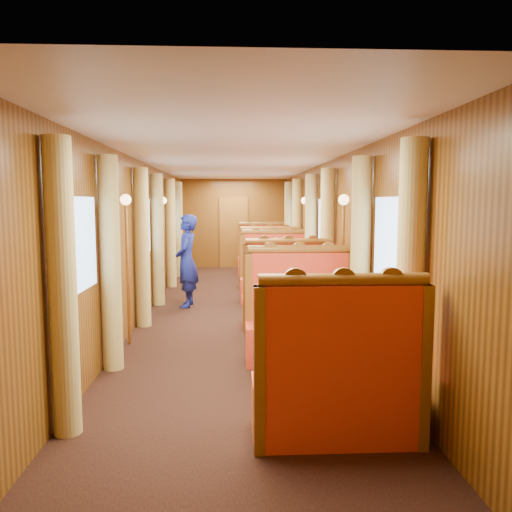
{
  "coord_description": "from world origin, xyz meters",
  "views": [
    {
      "loc": [
        -0.06,
        -8.19,
        1.85
      ],
      "look_at": [
        0.3,
        -0.81,
        1.05
      ],
      "focal_mm": 35.0,
      "sensor_mm": 36.0,
      "label": 1
    }
  ],
  "objects": [
    {
      "name": "sconce_left_fore",
      "position": [
        -1.4,
        -1.75,
        1.38
      ],
      "size": [
        0.14,
        0.14,
        1.95
      ],
      "color": "#BF8C3F",
      "rests_on": "floor"
    },
    {
      "name": "window_left_mid",
      "position": [
        -1.49,
        0.0,
        1.45
      ],
      "size": [
        0.01,
        1.2,
        0.9
      ],
      "primitive_type": null,
      "rotation": [
        1.57,
        0.0,
        1.57
      ],
      "color": "#88ADDC",
      "rests_on": "wall_left"
    },
    {
      "name": "curtain_right_near_a",
      "position": [
        1.38,
        -4.28,
        1.18
      ],
      "size": [
        0.22,
        0.22,
        2.35
      ],
      "primitive_type": "cylinder",
      "color": "#D8C36E",
      "rests_on": "floor"
    },
    {
      "name": "curtain_left_near_b",
      "position": [
        -1.38,
        -2.72,
        1.18
      ],
      "size": [
        0.22,
        0.22,
        2.35
      ],
      "primitive_type": "cylinder",
      "color": "#D8C36E",
      "rests_on": "floor"
    },
    {
      "name": "banquette_far_fwd",
      "position": [
        0.75,
        2.49,
        0.42
      ],
      "size": [
        1.3,
        0.55,
        1.34
      ],
      "color": "red",
      "rests_on": "floor"
    },
    {
      "name": "rose_vase_mid",
      "position": [
        0.73,
        0.04,
        0.93
      ],
      "size": [
        0.06,
        0.06,
        0.36
      ],
      "rotation": [
        0.0,
        0.0,
        0.2
      ],
      "color": "silver",
      "rests_on": "table_mid"
    },
    {
      "name": "sconce_left_aft",
      "position": [
        -1.4,
        1.75,
        1.38
      ],
      "size": [
        0.14,
        0.14,
        1.95
      ],
      "color": "#BF8C3F",
      "rests_on": "floor"
    },
    {
      "name": "ceiling",
      "position": [
        0.0,
        0.0,
        2.5
      ],
      "size": [
        3.0,
        12.0,
        0.01
      ],
      "primitive_type": null,
      "rotation": [
        3.14,
        0.0,
        0.0
      ],
      "color": "silver",
      "rests_on": "wall_left"
    },
    {
      "name": "window_left_far",
      "position": [
        -1.49,
        3.5,
        1.45
      ],
      "size": [
        0.01,
        1.2,
        0.9
      ],
      "primitive_type": null,
      "rotation": [
        1.57,
        0.0,
        1.57
      ],
      "color": "#88ADDC",
      "rests_on": "wall_left"
    },
    {
      "name": "table_near",
      "position": [
        0.75,
        -3.5,
        0.38
      ],
      "size": [
        1.05,
        0.72,
        0.75
      ],
      "primitive_type": "cube",
      "color": "white",
      "rests_on": "floor"
    },
    {
      "name": "banquette_mid_aft",
      "position": [
        0.75,
        1.01,
        0.42
      ],
      "size": [
        1.3,
        0.55,
        1.34
      ],
      "color": "red",
      "rests_on": "floor"
    },
    {
      "name": "cup_inboard",
      "position": [
        0.35,
        -3.39,
        0.86
      ],
      "size": [
        0.08,
        0.08,
        0.26
      ],
      "rotation": [
        0.0,
        0.0,
        -0.41
      ],
      "color": "white",
      "rests_on": "table_near"
    },
    {
      "name": "curtain_right_mid_b",
      "position": [
        1.38,
        0.78,
        1.18
      ],
      "size": [
        0.22,
        0.22,
        2.35
      ],
      "primitive_type": "cylinder",
      "color": "#D8C36E",
      "rests_on": "floor"
    },
    {
      "name": "doorway_far",
      "position": [
        0.0,
        5.97,
        1.0
      ],
      "size": [
        0.8,
        0.04,
        2.0
      ],
      "primitive_type": "cube",
      "color": "brown",
      "rests_on": "floor"
    },
    {
      "name": "wall_left",
      "position": [
        -1.5,
        0.0,
        1.25
      ],
      "size": [
        0.01,
        12.0,
        2.5
      ],
      "primitive_type": null,
      "rotation": [
        1.57,
        0.0,
        1.57
      ],
      "color": "brown",
      "rests_on": "floor"
    },
    {
      "name": "banquette_far_aft",
      "position": [
        0.75,
        4.51,
        0.42
      ],
      "size": [
        1.3,
        0.55,
        1.34
      ],
      "color": "red",
      "rests_on": "floor"
    },
    {
      "name": "wall_right",
      "position": [
        1.5,
        0.0,
        1.25
      ],
      "size": [
        0.01,
        12.0,
        2.5
      ],
      "primitive_type": null,
      "rotation": [
        1.57,
        0.0,
        -1.57
      ],
      "color": "brown",
      "rests_on": "floor"
    },
    {
      "name": "window_left_near",
      "position": [
        -1.49,
        -3.5,
        1.45
      ],
      "size": [
        0.01,
        1.2,
        0.9
      ],
      "primitive_type": null,
      "rotation": [
        1.57,
        0.0,
        1.57
      ],
      "color": "#88ADDC",
      "rests_on": "wall_left"
    },
    {
      "name": "window_right_mid",
      "position": [
        1.49,
        0.0,
        1.45
      ],
      "size": [
        0.01,
        1.2,
        0.9
      ],
      "primitive_type": null,
      "rotation": [
        1.57,
        0.0,
        -1.57
      ],
      "color": "#88ADDC",
      "rests_on": "wall_right"
    },
    {
      "name": "banquette_near_aft",
      "position": [
        0.75,
        -2.49,
        0.42
      ],
      "size": [
        1.3,
        0.55,
        1.34
      ],
      "color": "red",
      "rests_on": "floor"
    },
    {
      "name": "wall_far",
      "position": [
        0.0,
        6.0,
        1.25
      ],
      "size": [
        3.0,
        0.01,
        2.5
      ],
      "primitive_type": null,
      "rotation": [
        1.57,
        0.0,
        0.0
      ],
      "color": "brown",
      "rests_on": "floor"
    },
    {
      "name": "teapot_left",
      "position": [
        0.56,
        -3.6,
        0.82
      ],
      "size": [
        0.22,
        0.19,
        0.14
      ],
      "primitive_type": null,
      "rotation": [
        0.0,
        0.0,
        0.43
      ],
      "color": "silver",
      "rests_on": "tea_tray"
    },
    {
      "name": "curtain_right_mid_a",
      "position": [
        1.38,
        -0.78,
        1.18
      ],
      "size": [
        0.22,
        0.22,
        2.35
      ],
      "primitive_type": "cylinder",
      "color": "#D8C36E",
      "rests_on": "floor"
    },
    {
      "name": "steward",
      "position": [
        -0.85,
        0.59,
        0.82
      ],
      "size": [
        0.41,
        0.61,
        1.63
      ],
      "primitive_type": "imported",
      "rotation": [
        0.0,
        0.0,
        -1.61
      ],
      "color": "navy",
      "rests_on": "floor"
    },
    {
      "name": "window_right_near",
      "position": [
        1.49,
        -3.5,
        1.45
      ],
      "size": [
        0.01,
        1.2,
        0.9
      ],
      "primitive_type": null,
      "rotation": [
        1.57,
        0.0,
        -1.57
      ],
      "color": "#88ADDC",
      "rests_on": "wall_right"
    },
    {
      "name": "teapot_back",
      "position": [
        0.63,
        -3.47,
        0.82
      ],
      "size": [
        0.21,
        0.17,
        0.14
      ],
      "primitive_type": null,
      "rotation": [
        0.0,
        0.0,
        0.26
      ],
      "color": "silver",
      "rests_on": "tea_tray"
    },
    {
      "name": "sconce_right_fore",
      "position": [
        1.4,
        -1.75,
        1.38
      ],
      "size": [
        0.14,
        0.14,
        1.95
      ],
      "color": "#BF8C3F",
      "rests_on": "floor"
    },
    {
      "name": "banquette_near_fwd",
      "position": [
        0.75,
        -4.51,
        0.42
      ],
      "size": [
        1.3,
        0.55,
        1.34
      ],
      "color": "red",
      "rests_on": "floor"
    },
    {
      "name": "teapot_right",
      "position": [
        0.69,
        -3.64,
        0.81
      ],
      "size": [
        0.15,
        0.11,
        0.11
      ],
      "primitive_type": null,
      "rotation": [
        0.0,
        0.0,
        -0.07
      ],
      "color": "silver",
      "rests_on": "tea_tray"
    },
    {
      "name": "passenger",
      "position": [
        0.75,
        0.78,
        0.74
      ],
      "size": [
        0.4,
        0.44,
        0.76
      ],
      "color": "beige",
      "rests_on": "banquette_mid_aft"
    },
    {
      "name": "fruit_plate",
      "position": [
        1.05,
        -3.63,
        0.77
      ],
      "size": [
        0.21,
        0.21,
        0.05
      ],
      "rotation": [
        0.0,
        0.0,
        0.13
      ],
      "color": "white",
      "rests_on": "table_near"
    },
    {
      "name": "curtain_right_far_b",
      "position": [
        1.38,
        4.28,
        1.18
      ],
      "size": [
        0.22,
        0.22,
        2.35
      ],
      "primitive_type": "cylinder",
      "color": "#D8C36E",
      "rests_on": "floor"
    },
    {
      "name": "cup_outboard",
      "position": [
        0.48,
        -3.31,
        0.86
      ],
      "size": [
        0.08,
        0.08,
        0.26
      ],
      "rotation": [
        0.0,
        0.0,
        0.1
      ],
      "color": "white",
      "rests_on": "table_near"
    },
    {
      "name": "sconce_right_aft",
      "position": [
        1.4,
        1.75,
        1.38
      ],
      "size": [
        0.14,
        0.14,
        1.95
      ],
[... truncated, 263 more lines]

